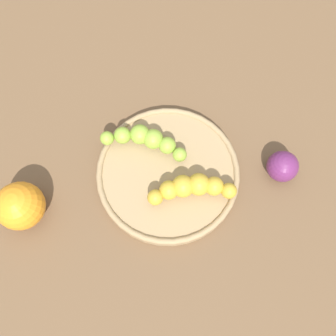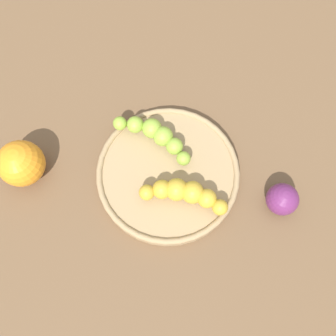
{
  "view_description": "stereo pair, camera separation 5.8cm",
  "coord_description": "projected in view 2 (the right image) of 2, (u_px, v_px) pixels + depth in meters",
  "views": [
    {
      "loc": [
        -0.12,
        -0.15,
        0.59
      ],
      "look_at": [
        0.0,
        0.0,
        0.04
      ],
      "focal_mm": 38.96,
      "sensor_mm": 36.0,
      "label": 1
    },
    {
      "loc": [
        -0.07,
        -0.18,
        0.59
      ],
      "look_at": [
        0.0,
        0.0,
        0.04
      ],
      "focal_mm": 38.96,
      "sensor_mm": 36.0,
      "label": 2
    }
  ],
  "objects": [
    {
      "name": "ground_plane",
      "position": [
        168.0,
        175.0,
        0.62
      ],
      "size": [
        2.4,
        2.4,
        0.0
      ],
      "primitive_type": "plane",
      "color": "brown"
    },
    {
      "name": "fruit_bowl",
      "position": [
        168.0,
        173.0,
        0.61
      ],
      "size": [
        0.24,
        0.24,
        0.02
      ],
      "color": "#A08259",
      "rests_on": "ground_plane"
    },
    {
      "name": "banana_spotted",
      "position": [
        184.0,
        193.0,
        0.57
      ],
      "size": [
        0.12,
        0.09,
        0.04
      ],
      "rotation": [
        0.0,
        0.0,
        1.0
      ],
      "color": "gold",
      "rests_on": "fruit_bowl"
    },
    {
      "name": "banana_green",
      "position": [
        155.0,
        135.0,
        0.61
      ],
      "size": [
        0.1,
        0.12,
        0.03
      ],
      "rotation": [
        0.0,
        0.0,
        0.67
      ],
      "color": "#8CAD38",
      "rests_on": "fruit_bowl"
    },
    {
      "name": "orange_fruit",
      "position": [
        21.0,
        163.0,
        0.59
      ],
      "size": [
        0.08,
        0.08,
        0.08
      ],
      "primitive_type": "sphere",
      "color": "orange",
      "rests_on": "ground_plane"
    },
    {
      "name": "plum_purple",
      "position": [
        282.0,
        199.0,
        0.58
      ],
      "size": [
        0.05,
        0.05,
        0.05
      ],
      "primitive_type": "sphere",
      "color": "#662659",
      "rests_on": "ground_plane"
    }
  ]
}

